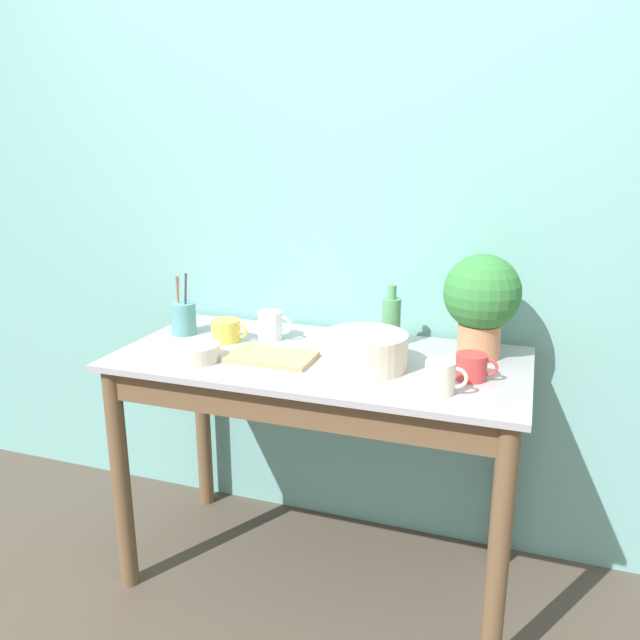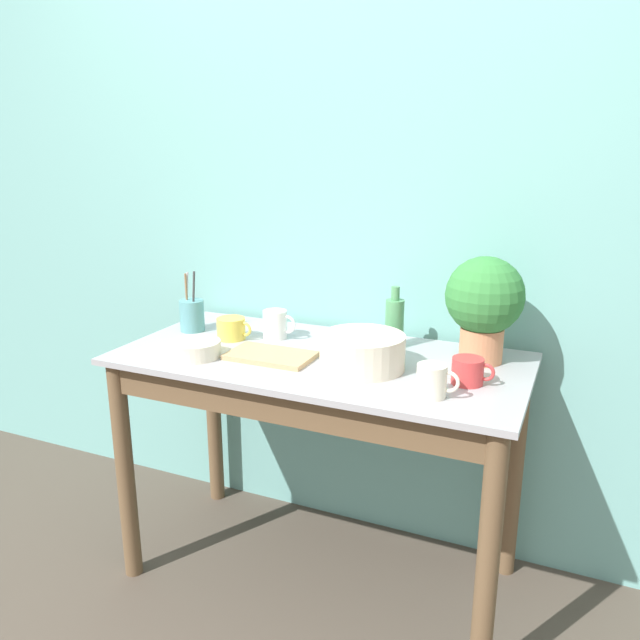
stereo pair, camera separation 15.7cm
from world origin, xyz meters
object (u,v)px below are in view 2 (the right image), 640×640
at_px(bottle_tall, 394,322).
at_px(potted_plant, 484,302).
at_px(mug_yellow, 232,328).
at_px(tray_board, 271,356).
at_px(mug_red, 468,371).
at_px(mug_white, 276,324).
at_px(utensil_cup, 192,315).
at_px(bowl_small_cream, 196,349).
at_px(bowl_wash_large, 362,352).
at_px(mug_cream, 432,381).

bearing_deg(bottle_tall, potted_plant, -5.07).
relative_size(mug_yellow, tray_board, 0.48).
relative_size(mug_red, mug_yellow, 0.93).
bearing_deg(tray_board, mug_white, 113.24).
xyz_separation_m(utensil_cup, tray_board, (0.41, -0.15, -0.05)).
xyz_separation_m(bowl_small_cream, utensil_cup, (-0.18, 0.24, 0.03)).
xyz_separation_m(potted_plant, utensil_cup, (-1.02, -0.09, -0.13)).
height_order(bottle_tall, tray_board, bottle_tall).
height_order(bowl_wash_large, mug_white, bowl_wash_large).
distance_m(bowl_wash_large, utensil_cup, 0.71).
distance_m(mug_yellow, utensil_cup, 0.19).
xyz_separation_m(mug_white, tray_board, (0.08, -0.20, -0.04)).
relative_size(potted_plant, mug_white, 2.72).
bearing_deg(mug_red, utensil_cup, 173.04).
bearing_deg(potted_plant, mug_cream, -101.15).
xyz_separation_m(mug_yellow, tray_board, (0.22, -0.13, -0.03)).
distance_m(mug_white, mug_yellow, 0.15).
bearing_deg(bowl_wash_large, mug_cream, -28.58).
bearing_deg(mug_cream, mug_yellow, 163.25).
xyz_separation_m(bowl_wash_large, bowl_small_cream, (-0.52, -0.12, -0.03)).
relative_size(bottle_tall, tray_board, 0.77).
bearing_deg(mug_cream, tray_board, 169.11).
xyz_separation_m(mug_red, utensil_cup, (-1.02, 0.12, 0.02)).
distance_m(bottle_tall, tray_board, 0.43).
height_order(mug_cream, bowl_small_cream, mug_cream).
bearing_deg(bottle_tall, bowl_wash_large, -96.51).
distance_m(bowl_wash_large, mug_yellow, 0.53).
bearing_deg(bowl_wash_large, mug_white, 156.58).
height_order(bowl_wash_large, mug_red, bowl_wash_large).
distance_m(bottle_tall, mug_white, 0.42).
relative_size(mug_white, bowl_small_cream, 0.76).
height_order(potted_plant, mug_red, potted_plant).
distance_m(potted_plant, mug_cream, 0.38).
bearing_deg(bowl_wash_large, tray_board, -174.17).
bearing_deg(mug_cream, mug_red, 62.68).
bearing_deg(mug_cream, bowl_small_cream, 178.52).
relative_size(mug_red, mug_white, 0.99).
xyz_separation_m(potted_plant, mug_cream, (-0.07, -0.35, -0.15)).
distance_m(bowl_small_cream, tray_board, 0.24).
height_order(potted_plant, bowl_small_cream, potted_plant).
bearing_deg(mug_red, mug_cream, -117.32).
bearing_deg(utensil_cup, mug_white, 7.28).
bearing_deg(mug_white, mug_yellow, -152.90).
height_order(utensil_cup, tray_board, utensil_cup).
relative_size(potted_plant, mug_cream, 2.85).
xyz_separation_m(mug_red, tray_board, (-0.62, -0.03, -0.03)).
xyz_separation_m(bowl_wash_large, bottle_tall, (0.03, 0.24, 0.03)).
xyz_separation_m(mug_white, mug_yellow, (-0.14, -0.07, -0.01)).
xyz_separation_m(mug_red, bowl_small_cream, (-0.84, -0.12, -0.01)).
distance_m(potted_plant, utensil_cup, 1.03).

